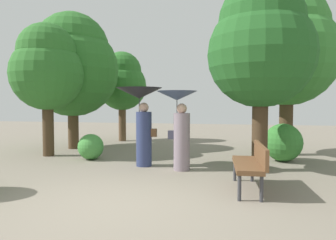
{
  "coord_description": "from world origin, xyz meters",
  "views": [
    {
      "loc": [
        1.77,
        -4.6,
        1.54
      ],
      "look_at": [
        0.0,
        3.37,
        1.13
      ],
      "focal_mm": 33.61,
      "sensor_mm": 36.0,
      "label": 1
    }
  ],
  "objects_px": {
    "person_left": "(141,110)",
    "tree_mid_right": "(287,47)",
    "tree_near_left": "(122,81)",
    "tree_far_back": "(72,64)",
    "tree_mid_left": "(47,68)",
    "person_right": "(179,118)",
    "park_bench": "(252,162)",
    "tree_near_right": "(261,44)"
  },
  "relations": [
    {
      "from": "person_left",
      "to": "park_bench",
      "type": "distance_m",
      "value": 3.24
    },
    {
      "from": "person_right",
      "to": "tree_mid_left",
      "type": "xyz_separation_m",
      "value": [
        -4.19,
        1.15,
        1.41
      ]
    },
    {
      "from": "person_right",
      "to": "tree_mid_right",
      "type": "xyz_separation_m",
      "value": [
        2.76,
        2.89,
        2.04
      ]
    },
    {
      "from": "person_left",
      "to": "tree_far_back",
      "type": "distance_m",
      "value": 4.34
    },
    {
      "from": "person_right",
      "to": "tree_near_right",
      "type": "bearing_deg",
      "value": -80.94
    },
    {
      "from": "person_left",
      "to": "tree_near_left",
      "type": "distance_m",
      "value": 5.63
    },
    {
      "from": "person_left",
      "to": "tree_mid_left",
      "type": "bearing_deg",
      "value": 72.79
    },
    {
      "from": "tree_mid_left",
      "to": "tree_far_back",
      "type": "relative_size",
      "value": 0.84
    },
    {
      "from": "tree_far_back",
      "to": "person_right",
      "type": "bearing_deg",
      "value": -32.81
    },
    {
      "from": "tree_mid_left",
      "to": "person_right",
      "type": "bearing_deg",
      "value": -15.41
    },
    {
      "from": "park_bench",
      "to": "tree_mid_left",
      "type": "xyz_separation_m",
      "value": [
        -5.76,
        2.59,
        2.11
      ]
    },
    {
      "from": "tree_near_left",
      "to": "tree_far_back",
      "type": "relative_size",
      "value": 0.8
    },
    {
      "from": "park_bench",
      "to": "tree_near_left",
      "type": "height_order",
      "value": "tree_near_left"
    },
    {
      "from": "park_bench",
      "to": "tree_mid_left",
      "type": "bearing_deg",
      "value": -117.72
    },
    {
      "from": "tree_near_left",
      "to": "tree_far_back",
      "type": "bearing_deg",
      "value": -108.6
    },
    {
      "from": "person_left",
      "to": "person_right",
      "type": "distance_m",
      "value": 1.08
    },
    {
      "from": "person_right",
      "to": "park_bench",
      "type": "relative_size",
      "value": 1.21
    },
    {
      "from": "tree_near_left",
      "to": "tree_mid_left",
      "type": "relative_size",
      "value": 0.95
    },
    {
      "from": "tree_mid_right",
      "to": "park_bench",
      "type": "bearing_deg",
      "value": -105.29
    },
    {
      "from": "tree_mid_left",
      "to": "tree_far_back",
      "type": "bearing_deg",
      "value": 92.57
    },
    {
      "from": "person_left",
      "to": "park_bench",
      "type": "bearing_deg",
      "value": -125.4
    },
    {
      "from": "park_bench",
      "to": "tree_mid_right",
      "type": "xyz_separation_m",
      "value": [
        1.18,
        4.33,
        2.75
      ]
    },
    {
      "from": "person_left",
      "to": "person_right",
      "type": "height_order",
      "value": "person_left"
    },
    {
      "from": "person_left",
      "to": "tree_far_back",
      "type": "bearing_deg",
      "value": 50.9
    },
    {
      "from": "tree_near_left",
      "to": "tree_far_back",
      "type": "height_order",
      "value": "tree_far_back"
    },
    {
      "from": "person_left",
      "to": "tree_mid_right",
      "type": "bearing_deg",
      "value": -57.3
    },
    {
      "from": "park_bench",
      "to": "tree_near_right",
      "type": "distance_m",
      "value": 3.0
    },
    {
      "from": "tree_near_left",
      "to": "tree_near_right",
      "type": "bearing_deg",
      "value": -43.14
    },
    {
      "from": "person_right",
      "to": "tree_mid_left",
      "type": "height_order",
      "value": "tree_mid_left"
    },
    {
      "from": "person_right",
      "to": "tree_near_left",
      "type": "relative_size",
      "value": 0.5
    },
    {
      "from": "tree_near_left",
      "to": "tree_mid_left",
      "type": "xyz_separation_m",
      "value": [
        -0.78,
        -4.11,
        0.13
      ]
    },
    {
      "from": "person_right",
      "to": "park_bench",
      "type": "distance_m",
      "value": 2.24
    },
    {
      "from": "person_right",
      "to": "tree_mid_left",
      "type": "bearing_deg",
      "value": 72.69
    },
    {
      "from": "person_left",
      "to": "tree_mid_right",
      "type": "relative_size",
      "value": 0.39
    },
    {
      "from": "tree_near_left",
      "to": "tree_far_back",
      "type": "xyz_separation_m",
      "value": [
        -0.85,
        -2.52,
        0.44
      ]
    },
    {
      "from": "tree_mid_left",
      "to": "tree_near_left",
      "type": "bearing_deg",
      "value": 79.3
    },
    {
      "from": "park_bench",
      "to": "tree_far_back",
      "type": "height_order",
      "value": "tree_far_back"
    },
    {
      "from": "person_left",
      "to": "tree_near_right",
      "type": "relative_size",
      "value": 0.45
    },
    {
      "from": "tree_near_right",
      "to": "tree_far_back",
      "type": "distance_m",
      "value": 6.54
    },
    {
      "from": "tree_near_right",
      "to": "tree_near_left",
      "type": "bearing_deg",
      "value": 136.86
    },
    {
      "from": "tree_mid_right",
      "to": "person_left",
      "type": "bearing_deg",
      "value": -145.4
    },
    {
      "from": "tree_far_back",
      "to": "tree_mid_right",
      "type": "bearing_deg",
      "value": 1.22
    }
  ]
}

